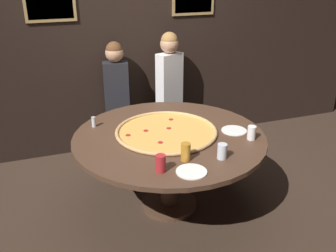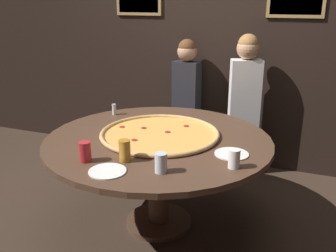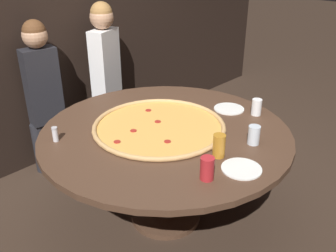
% 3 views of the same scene
% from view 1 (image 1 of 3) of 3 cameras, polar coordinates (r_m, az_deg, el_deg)
% --- Properties ---
extents(ground_plane, '(24.00, 24.00, 0.00)m').
position_cam_1_polar(ground_plane, '(3.65, 0.16, -11.95)').
color(ground_plane, '#38281E').
extents(back_wall, '(6.40, 0.08, 2.60)m').
position_cam_1_polar(back_wall, '(4.42, -6.31, 12.90)').
color(back_wall, black).
rests_on(back_wall, ground_plane).
extents(dining_table, '(1.68, 1.68, 0.74)m').
position_cam_1_polar(dining_table, '(3.33, 0.18, -3.26)').
color(dining_table, '#4C3323').
rests_on(dining_table, ground_plane).
extents(giant_pizza, '(0.91, 0.91, 0.03)m').
position_cam_1_polar(giant_pizza, '(3.31, -0.27, -0.83)').
color(giant_pizza, '#E5A84C').
rests_on(giant_pizza, dining_table).
extents(drink_cup_far_left, '(0.07, 0.07, 0.12)m').
position_cam_1_polar(drink_cup_far_left, '(2.90, 8.24, -3.83)').
color(drink_cup_far_left, silver).
rests_on(drink_cup_far_left, dining_table).
extents(drink_cup_centre_back, '(0.07, 0.07, 0.12)m').
position_cam_1_polar(drink_cup_centre_back, '(3.25, 12.62, -1.02)').
color(drink_cup_centre_back, white).
rests_on(drink_cup_centre_back, dining_table).
extents(drink_cup_front_edge, '(0.07, 0.07, 0.14)m').
position_cam_1_polar(drink_cup_front_edge, '(2.84, 2.71, -3.97)').
color(drink_cup_front_edge, '#BC7A23').
rests_on(drink_cup_front_edge, dining_table).
extents(drink_cup_far_right, '(0.08, 0.08, 0.13)m').
position_cam_1_polar(drink_cup_far_right, '(2.70, -1.13, -5.72)').
color(drink_cup_far_right, '#B22328').
rests_on(drink_cup_far_right, dining_table).
extents(white_plate_beside_cup, '(0.23, 0.23, 0.01)m').
position_cam_1_polar(white_plate_beside_cup, '(2.72, 3.60, -6.94)').
color(white_plate_beside_cup, white).
rests_on(white_plate_beside_cup, dining_table).
extents(white_plate_near_front, '(0.23, 0.23, 0.01)m').
position_cam_1_polar(white_plate_near_front, '(3.40, 10.02, -0.68)').
color(white_plate_near_front, white).
rests_on(white_plate_near_front, dining_table).
extents(condiment_shaker, '(0.04, 0.04, 0.10)m').
position_cam_1_polar(condiment_shaker, '(3.48, -11.27, 0.63)').
color(condiment_shaker, silver).
rests_on(condiment_shaker, dining_table).
extents(diner_far_left, '(0.35, 0.20, 1.34)m').
position_cam_1_polar(diner_far_left, '(4.33, -7.83, 5.11)').
color(diner_far_left, '#232328').
rests_on(diner_far_left, ground_plane).
extents(diner_side_left, '(0.37, 0.25, 1.41)m').
position_cam_1_polar(diner_side_left, '(4.42, 0.21, 6.32)').
color(diner_side_left, '#232328').
rests_on(diner_side_left, ground_plane).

